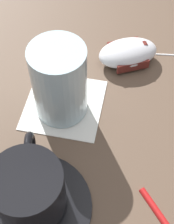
{
  "coord_description": "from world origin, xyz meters",
  "views": [
    {
      "loc": [
        -0.05,
        -0.23,
        0.42
      ],
      "look_at": [
        0.01,
        0.03,
        0.03
      ],
      "focal_mm": 55.0,
      "sensor_mm": 36.0,
      "label": 1
    }
  ],
  "objects_px": {
    "coffee_cup": "(29,189)",
    "computer_mouse": "(128,53)",
    "drinking_glass": "(59,82)",
    "saucer": "(34,207)"
  },
  "relations": [
    {
      "from": "coffee_cup",
      "to": "computer_mouse",
      "type": "bearing_deg",
      "value": 48.93
    },
    {
      "from": "coffee_cup",
      "to": "drinking_glass",
      "type": "xyz_separation_m",
      "value": [
        0.06,
        0.14,
        0.02
      ]
    },
    {
      "from": "coffee_cup",
      "to": "drinking_glass",
      "type": "distance_m",
      "value": 0.15
    },
    {
      "from": "coffee_cup",
      "to": "drinking_glass",
      "type": "relative_size",
      "value": 0.99
    },
    {
      "from": "saucer",
      "to": "coffee_cup",
      "type": "distance_m",
      "value": 0.04
    },
    {
      "from": "coffee_cup",
      "to": "drinking_glass",
      "type": "bearing_deg",
      "value": 66.28
    },
    {
      "from": "saucer",
      "to": "drinking_glass",
      "type": "distance_m",
      "value": 0.17
    },
    {
      "from": "computer_mouse",
      "to": "drinking_glass",
      "type": "distance_m",
      "value": 0.15
    },
    {
      "from": "coffee_cup",
      "to": "computer_mouse",
      "type": "distance_m",
      "value": 0.28
    },
    {
      "from": "coffee_cup",
      "to": "saucer",
      "type": "bearing_deg",
      "value": -97.74
    }
  ]
}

